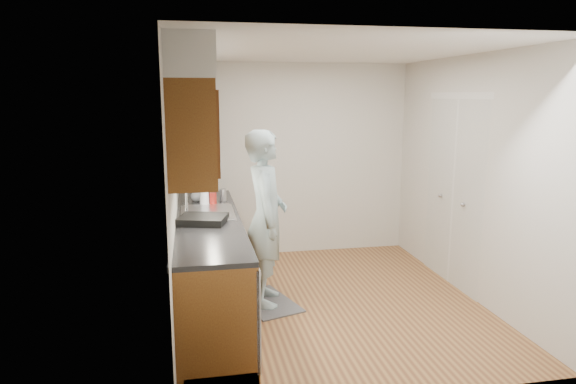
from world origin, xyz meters
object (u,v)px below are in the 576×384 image
(soap_bottle_c, at_px, (196,194))
(soda_can, at_px, (213,199))
(soap_bottle_a, at_px, (204,193))
(soap_bottle_b, at_px, (202,191))
(person, at_px, (266,207))
(dish_rack, at_px, (203,219))
(steel_can, at_px, (223,195))

(soap_bottle_c, xyz_separation_m, soda_can, (0.17, -0.26, -0.01))
(soap_bottle_a, height_order, soap_bottle_b, soap_bottle_a)
(person, relative_size, soda_can, 14.64)
(person, height_order, soap_bottle_a, person)
(person, xyz_separation_m, soap_bottle_a, (-0.59, 0.48, 0.07))
(soap_bottle_b, bearing_deg, soda_can, -73.06)
(soap_bottle_c, bearing_deg, soap_bottle_a, -71.99)
(dish_rack, bearing_deg, soap_bottle_b, 104.79)
(person, relative_size, soap_bottle_c, 12.82)
(soap_bottle_b, relative_size, dish_rack, 0.45)
(soap_bottle_c, bearing_deg, dish_rack, -87.61)
(soap_bottle_a, height_order, steel_can, soap_bottle_a)
(steel_can, bearing_deg, soap_bottle_b, 150.72)
(soap_bottle_c, height_order, steel_can, soap_bottle_c)
(person, distance_m, steel_can, 0.79)
(soap_bottle_b, height_order, steel_can, soap_bottle_b)
(soap_bottle_c, bearing_deg, steel_can, -7.44)
(person, distance_m, dish_rack, 0.69)
(soap_bottle_b, relative_size, soap_bottle_c, 1.22)
(soda_can, bearing_deg, soap_bottle_a, 178.37)
(soda_can, bearing_deg, dish_rack, -99.80)
(steel_can, relative_size, dish_rack, 0.32)
(soap_bottle_a, bearing_deg, soap_bottle_b, 92.42)
(steel_can, bearing_deg, soap_bottle_a, -134.13)
(soap_bottle_a, distance_m, dish_rack, 0.77)
(dish_rack, bearing_deg, soap_bottle_c, 108.53)
(soap_bottle_c, bearing_deg, soda_can, -56.02)
(person, height_order, soap_bottle_b, person)
(person, relative_size, soap_bottle_b, 10.55)
(person, bearing_deg, soap_bottle_b, 44.43)
(person, xyz_separation_m, soap_bottle_c, (-0.67, 0.73, 0.01))
(steel_can, distance_m, dish_rack, 1.00)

